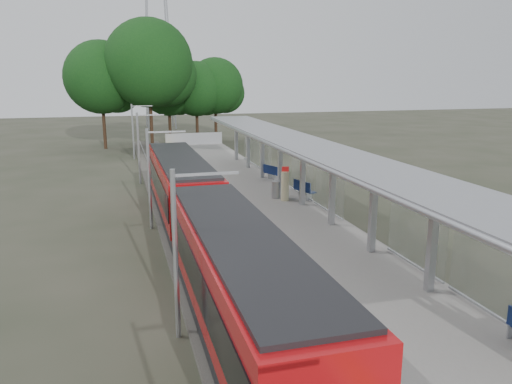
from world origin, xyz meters
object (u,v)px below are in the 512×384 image
info_pillar_far (285,186)px  litter_bin (276,190)px  train (201,218)px  bench_far (272,172)px  bench_mid (304,189)px

info_pillar_far → litter_bin: 0.85m
train → bench_far: 13.63m
info_pillar_far → bench_far: bearing=89.4°
bench_mid → litter_bin: size_ratio=1.57×
bench_mid → info_pillar_far: bearing=170.6°
train → bench_mid: 9.42m
litter_bin → bench_mid: bearing=-17.5°
train → bench_mid: bearing=40.9°
bench_far → info_pillar_far: size_ratio=0.78×
bench_far → litter_bin: bench_far is taller
bench_mid → bench_far: bench_mid is taller
bench_mid → info_pillar_far: (-1.24, -0.20, 0.31)m
train → bench_mid: (7.11, 6.16, -0.50)m
bench_mid → bench_far: size_ratio=1.03×
bench_far → litter_bin: size_ratio=1.53×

